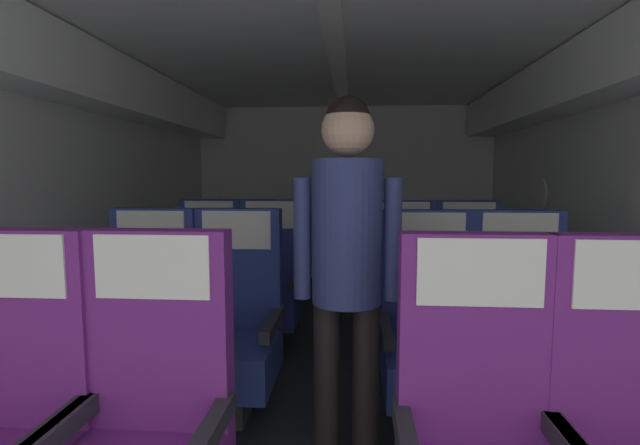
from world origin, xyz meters
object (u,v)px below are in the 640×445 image
(seat_c_left_window, at_px, (207,285))
(seat_c_right_aisle, at_px, (470,290))
(seat_b_left_aisle, at_px, (234,331))
(seat_a_left_aisle, at_px, (144,442))
(seat_c_right_window, at_px, (404,289))
(flight_attendant, at_px, (347,249))
(seat_b_left_window, at_px, (146,330))
(seat_b_right_aisle, at_px, (522,340))
(seat_c_left_aisle, at_px, (268,286))
(seat_b_right_window, at_px, (429,338))

(seat_c_left_window, bearing_deg, seat_c_right_aisle, 0.02)
(seat_b_left_aisle, bearing_deg, seat_a_left_aisle, -90.35)
(seat_c_left_window, height_order, seat_c_right_window, same)
(flight_attendant, bearing_deg, seat_c_right_window, -118.83)
(seat_b_left_window, bearing_deg, seat_a_left_aisle, -64.96)
(seat_b_right_aisle, height_order, seat_c_right_aisle, same)
(flight_attendant, bearing_deg, seat_b_right_aisle, -167.54)
(seat_b_left_window, xyz_separation_m, flight_attendant, (1.04, -0.41, 0.50))
(seat_a_left_aisle, height_order, seat_c_left_aisle, same)
(seat_b_left_window, bearing_deg, seat_c_left_window, 90.15)
(seat_a_left_aisle, relative_size, seat_c_right_window, 1.00)
(seat_b_right_window, relative_size, seat_c_left_aisle, 1.00)
(seat_b_left_window, distance_m, flight_attendant, 1.22)
(seat_b_left_aisle, xyz_separation_m, flight_attendant, (0.59, -0.42, 0.50))
(seat_b_left_window, relative_size, seat_c_right_aisle, 1.00)
(seat_b_left_window, bearing_deg, seat_c_right_aisle, 27.27)
(seat_a_left_aisle, bearing_deg, seat_b_right_window, 43.83)
(seat_c_left_aisle, xyz_separation_m, seat_c_right_window, (0.97, -0.02, 0.00))
(seat_b_left_aisle, height_order, flight_attendant, flight_attendant)
(seat_a_left_aisle, height_order, seat_c_right_window, same)
(seat_b_right_aisle, height_order, seat_c_left_aisle, same)
(seat_a_left_aisle, distance_m, seat_b_right_aisle, 1.73)
(seat_a_left_aisle, distance_m, seat_b_left_aisle, 0.98)
(seat_a_left_aisle, bearing_deg, seat_b_left_window, 115.04)
(seat_c_left_window, distance_m, seat_c_right_window, 1.43)
(flight_attendant, bearing_deg, seat_b_right_window, -148.37)
(seat_c_right_window, bearing_deg, flight_attendant, -105.66)
(seat_b_right_window, bearing_deg, flight_attendant, -135.20)
(seat_c_right_aisle, bearing_deg, seat_a_left_aisle, -126.57)
(seat_c_right_aisle, bearing_deg, seat_c_right_window, -179.03)
(seat_c_right_aisle, xyz_separation_m, flight_attendant, (-0.84, -1.38, 0.50))
(seat_b_right_window, xyz_separation_m, flight_attendant, (-0.40, -0.40, 0.50))
(seat_c_right_aisle, xyz_separation_m, seat_c_right_window, (-0.46, -0.01, 0.00))
(seat_b_left_aisle, height_order, seat_c_left_window, same)
(seat_b_right_aisle, distance_m, seat_b_right_window, 0.45)
(seat_c_left_window, xyz_separation_m, seat_c_right_aisle, (1.88, 0.00, 0.00))
(seat_a_left_aisle, distance_m, seat_c_right_window, 2.16)
(seat_b_right_aisle, height_order, seat_c_left_window, same)
(seat_c_left_window, bearing_deg, seat_b_right_window, -34.16)
(seat_b_right_window, relative_size, seat_c_right_window, 1.00)
(seat_b_right_window, distance_m, seat_c_left_window, 1.74)
(seat_c_right_window, bearing_deg, seat_b_left_window, -145.97)
(seat_b_right_window, distance_m, seat_c_right_window, 0.97)
(seat_b_right_aisle, distance_m, seat_c_right_window, 1.07)
(seat_a_left_aisle, relative_size, seat_b_left_aisle, 1.00)
(seat_a_left_aisle, distance_m, seat_c_right_aisle, 2.41)
(seat_c_left_aisle, height_order, seat_c_right_window, same)
(seat_c_left_window, xyz_separation_m, flight_attendant, (1.04, -1.38, 0.50))
(seat_c_left_aisle, bearing_deg, seat_b_left_aisle, -89.83)
(seat_b_left_aisle, distance_m, seat_c_left_aisle, 0.97)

